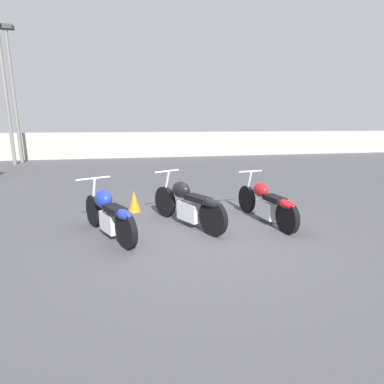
# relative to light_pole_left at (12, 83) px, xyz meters

# --- Properties ---
(ground_plane) EXTENTS (60.00, 60.00, 0.00)m
(ground_plane) POSITION_rel_light_pole_left_xyz_m (6.68, -12.05, -3.96)
(ground_plane) COLOR #424247
(fence_back) EXTENTS (40.00, 0.04, 1.52)m
(fence_back) POSITION_rel_light_pole_left_xyz_m (6.68, 1.21, -3.20)
(fence_back) COLOR #9E998E
(fence_back) RESTS_ON ground_plane
(light_pole_left) EXTENTS (0.70, 0.35, 6.59)m
(light_pole_left) POSITION_rel_light_pole_left_xyz_m (0.00, 0.00, 0.00)
(light_pole_left) COLOR slate
(light_pole_left) RESTS_ON ground_plane
(light_pole_right) EXTENTS (0.70, 0.35, 7.70)m
(light_pole_right) POSITION_rel_light_pole_left_xyz_m (-0.11, -0.70, 0.58)
(light_pole_right) COLOR slate
(light_pole_right) RESTS_ON ground_plane
(motorcycle_slot_0) EXTENTS (1.06, 1.85, 0.99)m
(motorcycle_slot_0) POSITION_rel_light_pole_left_xyz_m (5.09, -11.83, -3.53)
(motorcycle_slot_0) COLOR black
(motorcycle_slot_0) RESTS_ON ground_plane
(motorcycle_slot_1) EXTENTS (1.12, 1.98, 1.03)m
(motorcycle_slot_1) POSITION_rel_light_pole_left_xyz_m (6.58, -11.52, -3.51)
(motorcycle_slot_1) COLOR black
(motorcycle_slot_1) RESTS_ON ground_plane
(motorcycle_slot_2) EXTENTS (0.59, 2.09, 0.97)m
(motorcycle_slot_2) POSITION_rel_light_pole_left_xyz_m (8.18, -11.65, -3.56)
(motorcycle_slot_2) COLOR black
(motorcycle_slot_2) RESTS_ON ground_plane
(traffic_cone_near) EXTENTS (0.28, 0.28, 0.48)m
(traffic_cone_near) POSITION_rel_light_pole_left_xyz_m (5.55, -10.30, -3.72)
(traffic_cone_near) COLOR orange
(traffic_cone_near) RESTS_ON ground_plane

